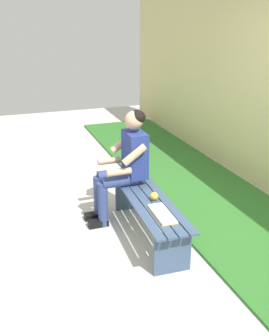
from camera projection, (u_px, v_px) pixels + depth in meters
ground_plane at (39, 209)px, 4.76m from camera, size 10.00×7.00×0.04m
grass_strip at (235, 218)px, 4.48m from camera, size 9.00×1.45×0.03m
bench_near at (148, 208)px, 4.03m from camera, size 1.58×0.46×0.44m
person_seated at (125, 162)px, 4.28m from camera, size 0.50×0.69×1.24m
apple at (154, 196)px, 3.94m from camera, size 0.08×0.08×0.08m
book_open at (162, 214)px, 3.66m from camera, size 0.42×0.18×0.02m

